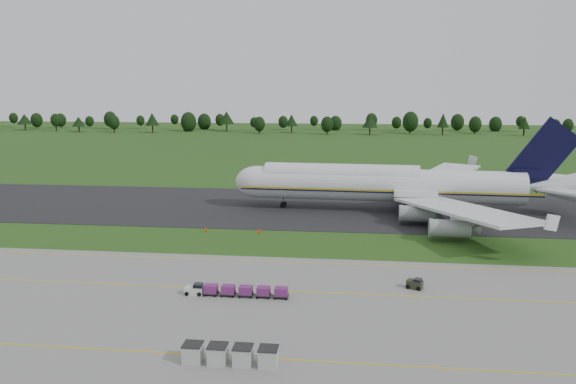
# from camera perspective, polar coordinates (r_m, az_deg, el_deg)

# --- Properties ---
(ground) EXTENTS (600.00, 600.00, 0.00)m
(ground) POSITION_cam_1_polar(r_m,az_deg,el_deg) (93.56, -0.96, -5.21)
(ground) COLOR #224514
(ground) RESTS_ON ground
(apron) EXTENTS (300.00, 52.00, 0.06)m
(apron) POSITION_cam_1_polar(r_m,az_deg,el_deg) (62.01, -5.20, -13.78)
(apron) COLOR slate
(apron) RESTS_ON ground
(taxiway) EXTENTS (300.00, 40.00, 0.08)m
(taxiway) POSITION_cam_1_polar(r_m,az_deg,el_deg) (120.54, 0.78, -1.55)
(taxiway) COLOR black
(taxiway) RESTS_ON ground
(apron_markings) EXTENTS (300.00, 30.20, 0.01)m
(apron_markings) POSITION_cam_1_polar(r_m,az_deg,el_deg) (68.31, -3.99, -11.34)
(apron_markings) COLOR gold
(apron_markings) RESTS_ON apron
(tree_line) EXTENTS (521.61, 22.83, 11.52)m
(tree_line) POSITION_cam_1_polar(r_m,az_deg,el_deg) (309.14, 2.39, 7.10)
(tree_line) COLOR black
(tree_line) RESTS_ON ground
(aircraft) EXTENTS (70.49, 68.89, 19.85)m
(aircraft) POSITION_cam_1_polar(r_m,az_deg,el_deg) (117.92, 10.61, 0.77)
(aircraft) COLOR silver
(aircraft) RESTS_ON ground
(baggage_train) EXTENTS (13.00, 1.38, 1.33)m
(baggage_train) POSITION_cam_1_polar(r_m,az_deg,el_deg) (70.80, -5.42, -9.94)
(baggage_train) COLOR silver
(baggage_train) RESTS_ON apron
(utility_cart) EXTENTS (2.28, 1.87, 1.08)m
(utility_cart) POSITION_cam_1_polar(r_m,az_deg,el_deg) (74.84, 12.74, -9.15)
(utility_cart) COLOR #292C1E
(utility_cart) RESTS_ON apron
(uld_row) EXTENTS (9.03, 1.83, 1.81)m
(uld_row) POSITION_cam_1_polar(r_m,az_deg,el_deg) (54.89, -5.88, -16.12)
(uld_row) COLOR #ACACAC
(uld_row) RESTS_ON apron
(edge_markers) EXTENTS (10.13, 0.30, 0.60)m
(edge_markers) POSITION_cam_1_polar(r_m,az_deg,el_deg) (100.73, -5.68, -3.94)
(edge_markers) COLOR #ED4207
(edge_markers) RESTS_ON ground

